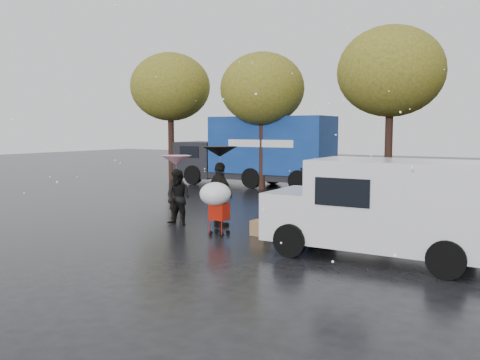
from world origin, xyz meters
The scene contains 14 objects.
ground centered at (0.00, 0.00, 0.00)m, with size 90.00×90.00×0.00m, color black.
person_pink centered at (-2.08, 1.48, 0.80)m, with size 0.59×0.38×1.61m, color black.
person_middle centered at (-1.30, 0.56, 0.83)m, with size 0.80×0.63×1.66m, color black.
person_black centered at (-0.08, 0.97, 0.96)m, with size 1.12×0.47×1.91m, color black.
umbrella_pink centered at (-2.08, 1.48, 1.88)m, with size 0.97×0.97×2.03m.
umbrella_black centered at (-0.08, 0.97, 2.22)m, with size 1.03×1.03×2.37m.
vendor_cart centered at (2.73, 0.63, 0.73)m, with size 1.52×0.80×1.27m.
shopping_cart centered at (0.55, -0.20, 1.06)m, with size 0.84×0.84×1.46m.
white_van centered at (5.04, -0.27, 1.16)m, with size 4.91×2.18×2.20m.
blue_truck centered at (-4.39, 11.12, 1.76)m, with size 8.30×2.60×3.50m.
box_ground_near centered at (1.54, 0.47, 0.20)m, with size 0.45×0.36×0.41m, color brown.
box_ground_far centered at (2.08, 1.34, 0.18)m, with size 0.46×0.36×0.36m, color brown.
yellow_taxi centered at (1.41, 11.53, 0.66)m, with size 1.57×3.89×1.33m, color #DFBE0B.
tree_row centered at (-0.47, 10.00, 5.02)m, with size 21.60×4.40×7.12m.
Camera 1 is at (7.97, -11.48, 2.87)m, focal length 38.00 mm.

